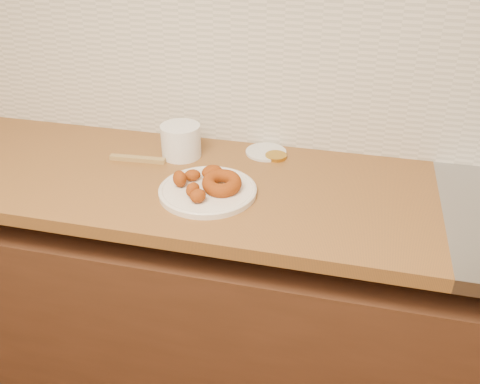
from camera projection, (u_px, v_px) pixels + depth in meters
The scene contains 11 objects.
wall_back at pixel (287, 6), 1.52m from camera, with size 4.00×0.02×2.70m, color tan.
base_cabinet at pixel (259, 315), 1.75m from camera, with size 3.60×0.60×0.77m, color #4A2818.
butcher_block at pixel (65, 168), 1.63m from camera, with size 2.30×0.62×0.04m, color brown.
backsplash at pixel (284, 57), 1.59m from camera, with size 3.60×0.02×0.60m, color beige.
donut_plate at pixel (208, 191), 1.45m from camera, with size 0.28×0.28×0.02m, color silver.
ring_donut at pixel (221, 183), 1.43m from camera, with size 0.11×0.11×0.04m, color #963C12.
fried_dough_chunks at pixel (197, 180), 1.45m from camera, with size 0.15×0.21×0.05m.
plastic_tub at pixel (181, 141), 1.64m from camera, with size 0.13×0.13×0.11m, color white.
tub_lid at pixel (266, 152), 1.68m from camera, with size 0.13×0.13×0.01m, color silver.
brass_jar_lid at pixel (276, 156), 1.65m from camera, with size 0.07×0.07×0.01m, color #BC8E2C.
wooden_utensil at pixel (138, 159), 1.63m from camera, with size 0.18×0.02×0.01m, color olive.
Camera 1 is at (0.24, 0.42, 1.64)m, focal length 38.00 mm.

